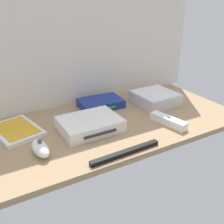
{
  "coord_description": "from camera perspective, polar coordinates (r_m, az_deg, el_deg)",
  "views": [
    {
      "loc": [
        -43.44,
        -76.76,
        44.35
      ],
      "look_at": [
        0.0,
        0.0,
        4.0
      ],
      "focal_mm": 41.27,
      "sensor_mm": 36.0,
      "label": 1
    }
  ],
  "objects": [
    {
      "name": "ground_plane",
      "position": [
        0.99,
        0.0,
        -2.63
      ],
      "size": [
        100.0,
        48.0,
        2.0
      ],
      "primitive_type": "cube",
      "color": "#9E7F5B",
      "rests_on": "ground"
    },
    {
      "name": "back_wall",
      "position": [
        1.11,
        -6.59,
        18.04
      ],
      "size": [
        110.0,
        1.2,
        64.0
      ],
      "primitive_type": "cube",
      "color": "silver",
      "rests_on": "ground"
    },
    {
      "name": "game_console",
      "position": [
        0.92,
        -4.9,
        -2.67
      ],
      "size": [
        21.08,
        16.58,
        4.4
      ],
      "rotation": [
        0.0,
        0.0,
        0.01
      ],
      "color": "white",
      "rests_on": "ground_plane"
    },
    {
      "name": "mini_computer",
      "position": [
        1.16,
        9.53,
        3.07
      ],
      "size": [
        17.57,
        17.57,
        5.3
      ],
      "rotation": [
        0.0,
        0.0,
        0.03
      ],
      "color": "silver",
      "rests_on": "ground_plane"
    },
    {
      "name": "game_case",
      "position": [
        0.97,
        -20.4,
        -3.79
      ],
      "size": [
        17.45,
        21.53,
        1.56
      ],
      "rotation": [
        0.0,
        0.0,
        0.22
      ],
      "color": "white",
      "rests_on": "ground_plane"
    },
    {
      "name": "network_router",
      "position": [
        1.11,
        -2.52,
        1.99
      ],
      "size": [
        18.61,
        13.07,
        3.4
      ],
      "rotation": [
        0.0,
        0.0,
        -0.05
      ],
      "color": "navy",
      "rests_on": "ground_plane"
    },
    {
      "name": "remote_wand",
      "position": [
        0.98,
        12.36,
        -1.97
      ],
      "size": [
        6.6,
        15.23,
        3.4
      ],
      "rotation": [
        0.0,
        0.0,
        0.21
      ],
      "color": "white",
      "rests_on": "ground_plane"
    },
    {
      "name": "remote_nunchuk",
      "position": [
        0.81,
        -15.56,
        -7.77
      ],
      "size": [
        5.1,
        10.29,
        5.1
      ],
      "rotation": [
        0.0,
        0.0,
        0.07
      ],
      "color": "white",
      "rests_on": "ground_plane"
    },
    {
      "name": "sensor_bar",
      "position": [
        0.79,
        3.05,
        -8.94
      ],
      "size": [
        24.04,
        2.37,
        1.4
      ],
      "primitive_type": "cube",
      "rotation": [
        0.0,
        0.0,
        0.02
      ],
      "color": "black",
      "rests_on": "ground_plane"
    }
  ]
}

